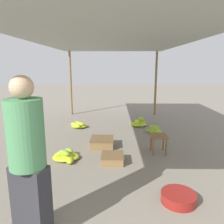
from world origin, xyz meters
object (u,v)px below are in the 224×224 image
crate_mid (102,142)px  banana_pile_left_1 (78,125)px  vendor_foreground (28,158)px  banana_pile_left_0 (66,156)px  stool (159,139)px  crate_near (113,158)px  banana_pile_right_1 (139,123)px  basin_black (178,197)px  banana_pile_right_0 (154,130)px

crate_mid → banana_pile_left_1: bearing=117.6°
vendor_foreground → banana_pile_left_0: bearing=92.2°
crate_mid → vendor_foreground: bearing=-102.8°
stool → crate_near: 1.11m
banana_pile_right_1 → crate_mid: 2.08m
banana_pile_right_1 → crate_near: banana_pile_right_1 is taller
banana_pile_left_1 → crate_mid: 1.77m
stool → banana_pile_right_1: stool is taller
basin_black → banana_pile_right_1: 3.87m
banana_pile_right_1 → crate_mid: (-1.04, -1.80, 0.03)m
banana_pile_left_1 → crate_near: bearing=-66.0°
stool → banana_pile_right_1: 2.16m
stool → banana_pile_right_0: (0.16, 1.46, -0.24)m
stool → crate_near: (-0.97, -0.48, -0.24)m
banana_pile_left_0 → banana_pile_right_1: 3.03m
basin_black → banana_pile_left_1: (-1.98, 3.63, 0.01)m
banana_pile_right_1 → stool: bearing=-85.1°
basin_black → banana_pile_left_1: banana_pile_left_1 is taller
vendor_foreground → stool: size_ratio=4.39×
stool → banana_pile_left_0: size_ratio=0.63×
banana_pile_right_0 → banana_pile_left_1: bearing=168.5°
banana_pile_left_0 → banana_pile_right_0: 2.75m
banana_pile_left_1 → crate_mid: size_ratio=1.18×
vendor_foreground → stool: 3.02m
banana_pile_left_1 → banana_pile_right_0: banana_pile_right_0 is taller
banana_pile_right_1 → crate_near: bearing=-106.8°
stool → banana_pile_right_1: bearing=94.9°
banana_pile_left_1 → banana_pile_right_0: (2.20, -0.45, -0.00)m
crate_near → basin_black: bearing=-53.4°
stool → banana_pile_left_0: bearing=-169.6°
banana_pile_right_0 → banana_pile_left_0: bearing=-138.8°
vendor_foreground → banana_pile_left_0: vendor_foreground is taller
vendor_foreground → crate_mid: (0.61, 2.67, -0.81)m
vendor_foreground → banana_pile_left_1: bearing=92.8°
banana_pile_left_1 → crate_near: 2.62m
banana_pile_left_1 → banana_pile_right_0: bearing=-11.5°
banana_pile_left_0 → banana_pile_left_1: (-0.13, 2.26, 0.00)m
vendor_foreground → basin_black: size_ratio=3.67×
banana_pile_left_1 → stool: bearing=-43.1°
banana_pile_right_0 → banana_pile_right_1: (-0.34, 0.68, 0.00)m
basin_black → banana_pile_right_1: bearing=91.9°
basin_black → crate_mid: size_ratio=0.91×
basin_black → banana_pile_left_0: 2.30m
vendor_foreground → banana_pile_right_0: size_ratio=3.88×
basin_black → crate_mid: bearing=119.4°
banana_pile_left_0 → banana_pile_left_1: size_ratio=1.03×
vendor_foreground → banana_pile_right_1: bearing=69.8°
basin_black → banana_pile_right_0: banana_pile_right_0 is taller
stool → banana_pile_left_1: (-2.04, 1.91, -0.24)m
stool → banana_pile_left_0: stool is taller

